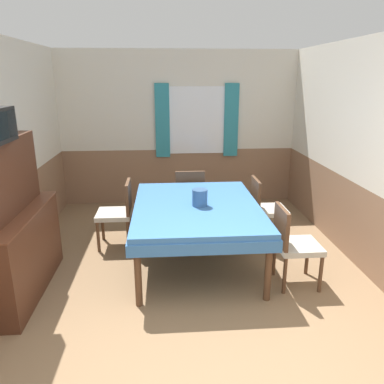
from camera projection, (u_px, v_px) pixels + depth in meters
name	position (u px, v px, depth m)	size (l,w,h in m)	color
wall_back	(180.00, 129.00, 6.42)	(4.40, 0.10, 2.60)	silver
wall_left	(8.00, 156.00, 4.22)	(0.05, 4.66, 2.60)	silver
wall_right	(353.00, 151.00, 4.51)	(0.05, 4.66, 2.60)	silver
dining_table	(196.00, 212.00, 4.37)	(1.47, 1.91, 0.74)	#386BA8
chair_head_window	(190.00, 195.00, 5.55)	(0.44, 0.44, 0.88)	brown
chair_right_far	(265.00, 207.00, 5.03)	(0.44, 0.44, 0.88)	brown
chair_left_far	(119.00, 211.00, 4.89)	(0.44, 0.44, 0.88)	brown
chair_right_near	(293.00, 242.00, 3.95)	(0.44, 0.44, 0.88)	brown
sideboard	(14.00, 232.00, 3.74)	(0.46, 1.46, 1.60)	#4C2819
vase	(200.00, 198.00, 4.27)	(0.17, 0.17, 0.19)	#335684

